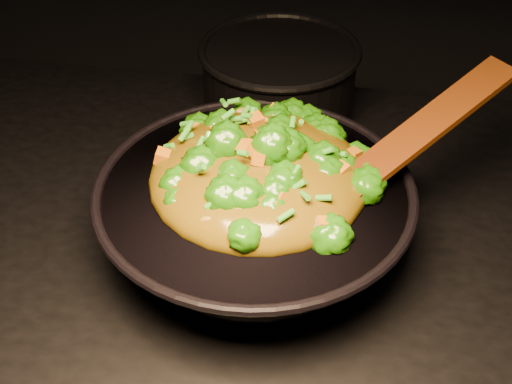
# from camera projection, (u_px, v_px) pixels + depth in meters

# --- Properties ---
(wok) EXTENTS (0.41, 0.41, 0.11)m
(wok) POSITION_uv_depth(u_px,v_px,m) (255.00, 220.00, 0.81)
(wok) COLOR black
(wok) RESTS_ON stovetop
(stir_fry) EXTENTS (0.27, 0.27, 0.09)m
(stir_fry) POSITION_uv_depth(u_px,v_px,m) (259.00, 149.00, 0.75)
(stir_fry) COLOR #1F6207
(stir_fry) RESTS_ON wok
(spatula) EXTENTS (0.25, 0.22, 0.12)m
(spatula) POSITION_uv_depth(u_px,v_px,m) (411.00, 139.00, 0.76)
(spatula) COLOR #361A07
(spatula) RESTS_ON wok
(back_pot) EXTENTS (0.28, 0.28, 0.14)m
(back_pot) POSITION_uv_depth(u_px,v_px,m) (279.00, 85.00, 1.03)
(back_pot) COLOR black
(back_pot) RESTS_ON stovetop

